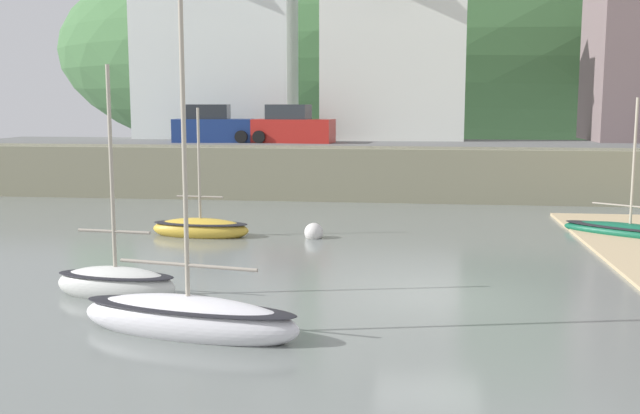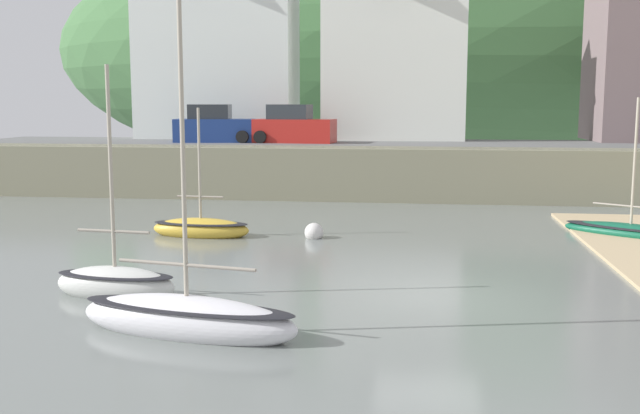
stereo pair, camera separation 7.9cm
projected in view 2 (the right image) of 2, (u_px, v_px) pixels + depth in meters
The scene contains 11 objects.
quay_seawall at pixel (424, 170), 34.38m from camera, with size 48.00×9.40×2.40m.
hillside_backdrop at pixel (476, 50), 69.62m from camera, with size 80.00×44.00×26.52m.
waterfront_building_left at pixel (217, 38), 42.52m from camera, with size 9.23×4.32×11.28m.
waterfront_building_centre at pixel (395, 40), 41.24m from camera, with size 8.00×5.22×10.77m.
sailboat_white_hull at pixel (187, 318), 14.41m from camera, with size 4.72×2.00×6.88m.
sailboat_far_left at pixel (631, 231), 24.66m from camera, with size 4.40×3.56×4.77m.
sailboat_nearest_shore at pixel (201, 228), 25.02m from camera, with size 3.44×1.47×4.47m.
rowboat_small_beached at pixel (115, 283), 17.27m from camera, with size 3.05×1.35×5.52m.
parked_car_near_slipway at pixel (214, 127), 38.67m from camera, with size 4.27×2.16×1.95m.
parked_car_by_wall at pixel (294, 127), 38.12m from camera, with size 4.25×2.10×1.95m.
mooring_buoy at pixel (314, 232), 24.62m from camera, with size 0.63×0.63×0.63m.
Camera 2 is at (-0.31, -17.12, 4.49)m, focal length 41.66 mm.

